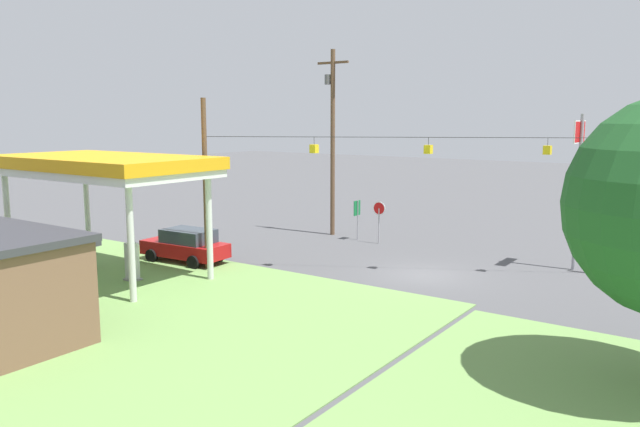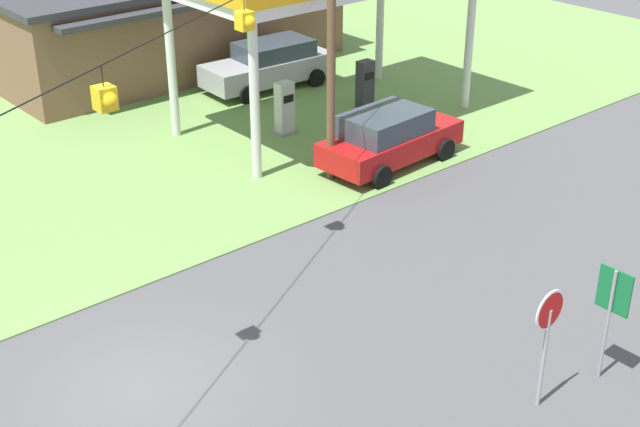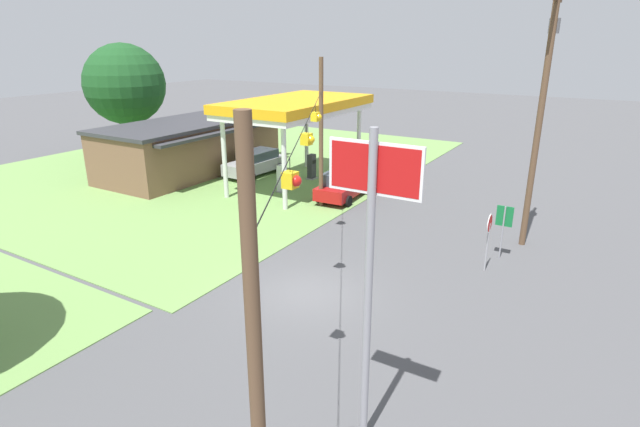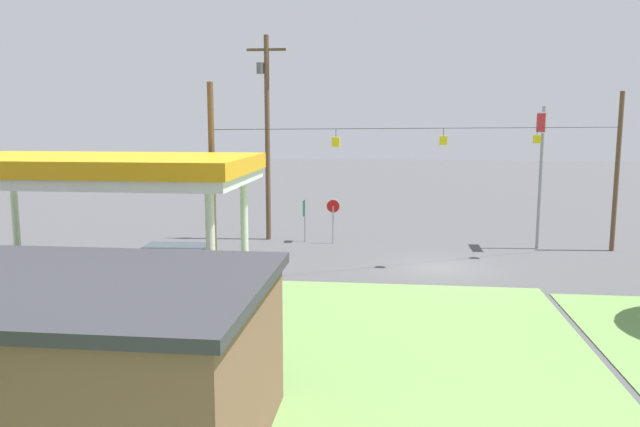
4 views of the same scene
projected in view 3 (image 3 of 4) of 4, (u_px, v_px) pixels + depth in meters
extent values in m
plane|color=#4C4C4F|center=(308.00, 293.00, 18.99)|extent=(160.00, 160.00, 0.00)
cube|color=#6B934C|center=(219.00, 163.00, 38.92)|extent=(36.00, 28.00, 0.04)
cube|color=silver|center=(296.00, 111.00, 31.46)|extent=(10.28, 5.54, 0.35)
cube|color=orange|center=(296.00, 104.00, 31.31)|extent=(10.48, 5.74, 0.55)
cylinder|color=silver|center=(284.00, 169.00, 27.57)|extent=(0.28, 0.28, 4.72)
cylinder|color=silver|center=(359.00, 142.00, 34.91)|extent=(0.28, 0.28, 4.72)
cylinder|color=silver|center=(224.00, 160.00, 29.69)|extent=(0.28, 0.28, 4.72)
cylinder|color=silver|center=(307.00, 136.00, 37.03)|extent=(0.28, 0.28, 4.72)
cube|color=brown|center=(192.00, 148.00, 36.15)|extent=(13.30, 5.81, 3.44)
cube|color=#333338|center=(190.00, 123.00, 35.54)|extent=(13.60, 6.11, 0.24)
cube|color=#333338|center=(225.00, 132.00, 34.08)|extent=(11.97, 0.70, 0.20)
cube|color=gray|center=(282.00, 191.00, 31.62)|extent=(0.71, 0.56, 0.12)
cube|color=silver|center=(282.00, 178.00, 31.33)|extent=(0.55, 0.40, 1.64)
cube|color=black|center=(284.00, 173.00, 31.12)|extent=(0.39, 0.03, 0.24)
cube|color=gray|center=(312.00, 178.00, 34.49)|extent=(0.71, 0.56, 0.12)
cube|color=#333338|center=(312.00, 166.00, 34.20)|extent=(0.55, 0.40, 1.64)
cube|color=black|center=(314.00, 162.00, 33.98)|extent=(0.39, 0.03, 0.24)
cube|color=#AD1414|center=(344.00, 187.00, 30.15)|extent=(4.73, 2.14, 0.71)
cube|color=#333D47|center=(342.00, 177.00, 29.69)|extent=(2.64, 1.86, 0.68)
cylinder|color=black|center=(340.00, 185.00, 31.88)|extent=(0.69, 0.26, 0.68)
cylinder|color=black|center=(367.00, 189.00, 31.06)|extent=(0.69, 0.26, 0.68)
cylinder|color=black|center=(319.00, 197.00, 29.48)|extent=(0.69, 0.26, 0.68)
cylinder|color=black|center=(348.00, 201.00, 28.66)|extent=(0.69, 0.26, 0.68)
cube|color=#9E9EA3|center=(255.00, 165.00, 35.28)|extent=(5.02, 2.09, 0.80)
cube|color=#333D47|center=(258.00, 155.00, 35.28)|extent=(2.80, 1.83, 0.61)
cylinder|color=black|center=(251.00, 177.00, 33.72)|extent=(0.69, 0.25, 0.68)
cylinder|color=black|center=(231.00, 173.00, 34.71)|extent=(0.69, 0.25, 0.68)
cylinder|color=black|center=(279.00, 168.00, 36.11)|extent=(0.69, 0.25, 0.68)
cylinder|color=black|center=(259.00, 165.00, 37.11)|extent=(0.69, 0.25, 0.68)
cylinder|color=#99999E|center=(487.00, 247.00, 20.52)|extent=(0.08, 0.08, 2.10)
cylinder|color=white|center=(490.00, 223.00, 20.17)|extent=(0.80, 0.03, 0.80)
cylinder|color=red|center=(490.00, 223.00, 20.17)|extent=(0.70, 0.03, 0.70)
cylinder|color=gray|center=(368.00, 300.00, 10.83)|extent=(0.18, 0.18, 7.53)
cube|color=white|center=(375.00, 169.00, 9.95)|extent=(0.06, 2.06, 1.09)
cube|color=red|center=(375.00, 169.00, 9.95)|extent=(0.07, 1.94, 0.97)
cylinder|color=gray|center=(502.00, 233.00, 21.65)|extent=(0.07, 0.07, 2.40)
cube|color=#146B33|center=(505.00, 216.00, 21.45)|extent=(0.04, 0.70, 0.90)
cylinder|color=brown|center=(539.00, 122.00, 21.67)|extent=(0.28, 0.28, 11.47)
cylinder|color=#59595B|center=(554.00, 26.00, 20.66)|extent=(0.44, 0.44, 0.60)
cylinder|color=brown|center=(256.00, 382.00, 7.67)|extent=(0.24, 0.24, 8.29)
cylinder|color=brown|center=(321.00, 135.00, 27.58)|extent=(0.24, 0.24, 8.29)
cylinder|color=black|center=(306.00, 123.00, 16.86)|extent=(18.60, 10.02, 0.02)
cylinder|color=black|center=(290.00, 165.00, 11.95)|extent=(0.02, 0.02, 0.35)
cube|color=yellow|center=(290.00, 180.00, 12.07)|extent=(0.32, 0.32, 0.40)
sphere|color=red|center=(296.00, 181.00, 11.99)|extent=(0.28, 0.28, 0.28)
cylinder|color=black|center=(306.00, 128.00, 16.92)|extent=(0.02, 0.02, 0.35)
cube|color=yellow|center=(306.00, 139.00, 17.04)|extent=(0.32, 0.32, 0.40)
sphere|color=yellow|center=(311.00, 140.00, 16.96)|extent=(0.28, 0.28, 0.28)
cylinder|color=black|center=(315.00, 108.00, 21.90)|extent=(0.02, 0.02, 0.35)
cube|color=yellow|center=(315.00, 117.00, 22.02)|extent=(0.32, 0.32, 0.40)
sphere|color=yellow|center=(319.00, 117.00, 21.94)|extent=(0.28, 0.28, 0.28)
cylinder|color=#4C3828|center=(131.00, 136.00, 41.00)|extent=(0.44, 0.44, 3.27)
sphere|color=#19471E|center=(125.00, 84.00, 39.63)|extent=(6.32, 6.32, 6.32)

